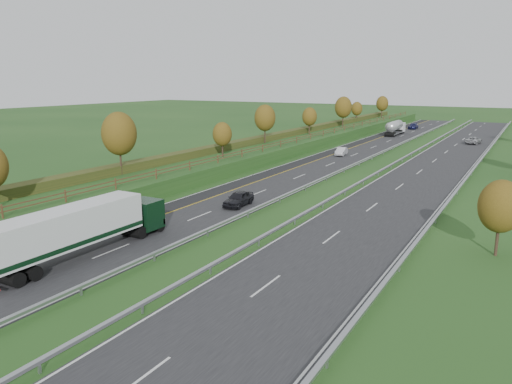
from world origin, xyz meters
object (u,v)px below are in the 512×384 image
Objects in this scene: road_tanker at (395,127)px; car_small_far at (413,126)px; car_dark_near at (239,199)px; box_lorry at (81,228)px; car_oncoming at (474,140)px; car_silver_mid at (341,151)px.

road_tanker reaches higher than car_small_far.
car_dark_near is (3.30, -79.79, -1.03)m from road_tanker.
car_oncoming is at bearing 78.70° from box_lorry.
car_oncoming is (19.04, -9.47, -1.08)m from road_tanker.
car_small_far is (-0.53, 116.85, -1.54)m from box_lorry.
box_lorry reaches higher than car_silver_mid.
road_tanker is 2.10× the size of car_oncoming.
car_oncoming is (18.47, -27.07, -0.01)m from car_small_far.
car_small_far is at bearing 88.15° from road_tanker.
car_oncoming is at bearing 50.75° from car_silver_mid.
road_tanker is 79.86m from car_dark_near.
box_lorry reaches higher than car_small_far.
car_dark_near is 97.43m from car_small_far.
road_tanker is at bearing -94.03° from car_small_far.
car_dark_near reaches higher than car_oncoming.
car_small_far is 0.97× the size of car_oncoming.
road_tanker is 21.29m from car_oncoming.
car_silver_mid is at bearing -89.64° from road_tanker.
car_silver_mid is at bearing 90.81° from box_lorry.
road_tanker is 17.65m from car_small_far.
box_lorry is at bearing -91.92° from car_small_far.
box_lorry is 3.05× the size of car_oncoming.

